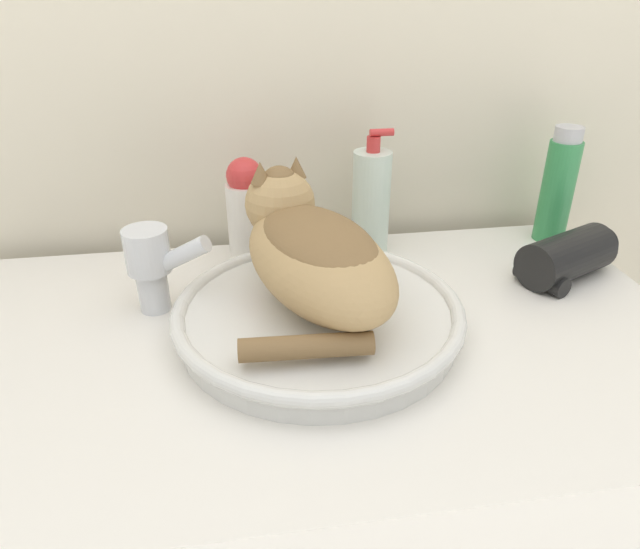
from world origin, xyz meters
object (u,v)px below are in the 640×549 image
object	(u,v)px
faucet	(153,263)
shampoo_bottle_tall	(558,187)
lotion_bottle_white	(247,211)
hair_dryer	(566,257)
soap_pump_bottle	(371,202)
cat	(312,249)

from	to	relation	value
faucet	shampoo_bottle_tall	distance (m)	0.70
lotion_bottle_white	shampoo_bottle_tall	size ratio (longest dim) A/B	0.86
faucet	hair_dryer	distance (m)	0.63
soap_pump_bottle	lotion_bottle_white	bearing A→B (deg)	180.00
soap_pump_bottle	cat	bearing A→B (deg)	-120.78
soap_pump_bottle	faucet	bearing A→B (deg)	-157.23
soap_pump_bottle	shampoo_bottle_tall	bearing A→B (deg)	0.00
faucet	lotion_bottle_white	bearing A→B (deg)	69.50
lotion_bottle_white	hair_dryer	world-z (taller)	lotion_bottle_white
hair_dryer	faucet	bearing A→B (deg)	155.62
faucet	hair_dryer	size ratio (longest dim) A/B	0.67
lotion_bottle_white	soap_pump_bottle	bearing A→B (deg)	0.00
shampoo_bottle_tall	hair_dryer	size ratio (longest dim) A/B	1.09
lotion_bottle_white	cat	bearing A→B (deg)	-71.00
shampoo_bottle_tall	lotion_bottle_white	bearing A→B (deg)	180.00
cat	lotion_bottle_white	distance (m)	0.24
faucet	shampoo_bottle_tall	world-z (taller)	shampoo_bottle_tall
soap_pump_bottle	hair_dryer	bearing A→B (deg)	-27.09
cat	faucet	world-z (taller)	cat
shampoo_bottle_tall	faucet	bearing A→B (deg)	-168.00
cat	shampoo_bottle_tall	size ratio (longest dim) A/B	1.58
faucet	soap_pump_bottle	world-z (taller)	soap_pump_bottle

